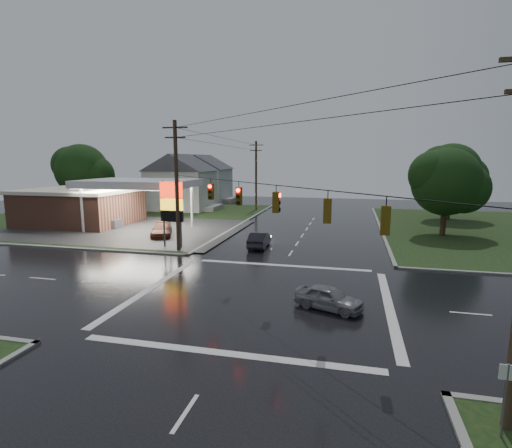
% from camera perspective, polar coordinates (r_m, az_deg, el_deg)
% --- Properties ---
extents(ground, '(120.00, 120.00, 0.00)m').
position_cam_1_polar(ground, '(23.43, 0.89, -10.32)').
color(ground, black).
rests_on(ground, ground).
extents(grass_nw, '(36.00, 36.00, 0.08)m').
position_cam_1_polar(grass_nw, '(57.19, -19.24, 0.92)').
color(grass_nw, black).
rests_on(grass_nw, ground).
extents(gas_station, '(26.20, 18.00, 5.60)m').
position_cam_1_polar(gas_station, '(51.56, -22.85, 2.66)').
color(gas_station, '#2D2D2D').
rests_on(gas_station, ground).
extents(pylon_sign, '(2.00, 0.35, 6.00)m').
position_cam_1_polar(pylon_sign, '(35.72, -11.97, 2.91)').
color(pylon_sign, '#59595E').
rests_on(pylon_sign, ground).
extents(utility_pole_nw, '(2.20, 0.32, 11.00)m').
position_cam_1_polar(utility_pole_nw, '(34.25, -11.26, 5.53)').
color(utility_pole_nw, '#382619').
rests_on(utility_pole_nw, ground).
extents(utility_pole_n, '(2.20, 0.32, 10.50)m').
position_cam_1_polar(utility_pole_n, '(61.28, 0.01, 7.07)').
color(utility_pole_n, '#382619').
rests_on(utility_pole_n, ground).
extents(traffic_signals, '(26.87, 26.87, 1.47)m').
position_cam_1_polar(traffic_signals, '(22.09, 0.96, 5.69)').
color(traffic_signals, black).
rests_on(traffic_signals, ground).
extents(house_near, '(11.05, 8.48, 8.60)m').
position_cam_1_polar(house_near, '(63.14, -10.64, 6.01)').
color(house_near, silver).
rests_on(house_near, ground).
extents(house_far, '(11.05, 8.48, 8.60)m').
position_cam_1_polar(house_far, '(74.59, -7.57, 6.58)').
color(house_far, silver).
rests_on(house_far, ground).
extents(tree_nw_behind, '(8.93, 7.60, 10.00)m').
position_cam_1_polar(tree_nw_behind, '(64.44, -23.53, 7.05)').
color(tree_nw_behind, black).
rests_on(tree_nw_behind, ground).
extents(tree_ne_near, '(7.99, 6.80, 8.98)m').
position_cam_1_polar(tree_ne_near, '(44.58, 25.71, 5.43)').
color(tree_ne_near, black).
rests_on(tree_ne_near, ground).
extents(tree_ne_far, '(8.46, 7.20, 9.80)m').
position_cam_1_polar(tree_ne_far, '(56.91, 26.23, 6.66)').
color(tree_ne_far, black).
rests_on(tree_ne_far, ground).
extents(car_north, '(1.63, 4.26, 1.38)m').
position_cam_1_polar(car_north, '(35.80, 0.48, -2.25)').
color(car_north, black).
rests_on(car_north, ground).
extents(car_crossing, '(3.95, 2.72, 1.25)m').
position_cam_1_polar(car_crossing, '(21.73, 10.37, -10.34)').
color(car_crossing, gray).
rests_on(car_crossing, ground).
extents(car_pump, '(3.61, 5.15, 1.39)m').
position_cam_1_polar(car_pump, '(41.77, -13.34, -0.84)').
color(car_pump, '#5F2A15').
rests_on(car_pump, ground).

